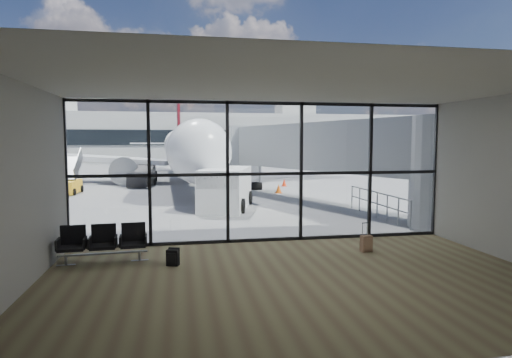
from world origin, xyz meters
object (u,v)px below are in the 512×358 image
object	(u,v)px
backpack	(173,257)
mobile_stairs	(65,185)
belt_loader	(142,178)
service_van	(225,188)
suitcase	(366,243)
seating_row	(103,241)
airliner	(185,149)

from	to	relation	value
backpack	mobile_stairs	world-z (taller)	mobile_stairs
belt_loader	mobile_stairs	bearing A→B (deg)	-130.71
service_van	suitcase	bearing A→B (deg)	-54.53
seating_row	suitcase	distance (m)	7.40
seating_row	airliner	size ratio (longest dim) A/B	0.07
suitcase	backpack	bearing A→B (deg)	177.74
backpack	airliner	distance (m)	26.24
suitcase	service_van	world-z (taller)	service_van
backpack	service_van	bearing A→B (deg)	95.57
backpack	mobile_stairs	size ratio (longest dim) A/B	0.14
airliner	service_van	xyz separation A→B (m)	(1.68, -16.72, -1.67)
seating_row	belt_loader	xyz separation A→B (m)	(-0.66, 20.35, 0.06)
airliner	mobile_stairs	xyz separation A→B (m)	(-7.60, -8.86, -2.13)
service_van	mobile_stairs	distance (m)	12.16
mobile_stairs	service_van	bearing A→B (deg)	-39.43
seating_row	mobile_stairs	bearing A→B (deg)	103.06
backpack	mobile_stairs	bearing A→B (deg)	131.59
seating_row	service_van	bearing A→B (deg)	60.18
backpack	mobile_stairs	xyz separation A→B (m)	(-6.88, 17.25, 0.32)
seating_row	service_van	distance (m)	9.67
belt_loader	suitcase	bearing A→B (deg)	-60.26
seating_row	airliner	world-z (taller)	airliner
airliner	service_van	distance (m)	16.88
suitcase	belt_loader	xyz separation A→B (m)	(-8.05, 20.64, 0.36)
suitcase	belt_loader	bearing A→B (deg)	104.83
service_van	backpack	bearing A→B (deg)	-88.23
backpack	airliner	size ratio (longest dim) A/B	0.01
seating_row	suitcase	bearing A→B (deg)	-6.21
backpack	suitcase	size ratio (longest dim) A/B	0.54
service_van	mobile_stairs	world-z (taller)	mobile_stairs
seating_row	service_van	world-z (taller)	service_van
seating_row	mobile_stairs	size ratio (longest dim) A/B	0.70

